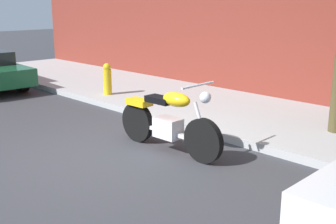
% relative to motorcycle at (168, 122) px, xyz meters
% --- Properties ---
extents(ground_plane, '(60.00, 60.00, 0.00)m').
position_rel_motorcycle_xyz_m(ground_plane, '(-0.36, -0.69, -0.49)').
color(ground_plane, '#38383D').
extents(sidewalk, '(20.61, 3.18, 0.14)m').
position_rel_motorcycle_xyz_m(sidewalk, '(-0.36, 2.57, -0.42)').
color(sidewalk, '#ABABAB').
rests_on(sidewalk, ground).
extents(motorcycle, '(2.13, 0.70, 1.18)m').
position_rel_motorcycle_xyz_m(motorcycle, '(0.00, 0.00, 0.00)').
color(motorcycle, black).
rests_on(motorcycle, ground).
extents(fire_hydrant, '(0.20, 0.20, 0.91)m').
position_rel_motorcycle_xyz_m(fire_hydrant, '(-3.66, 1.54, -0.03)').
color(fire_hydrant, gold).
rests_on(fire_hydrant, ground).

